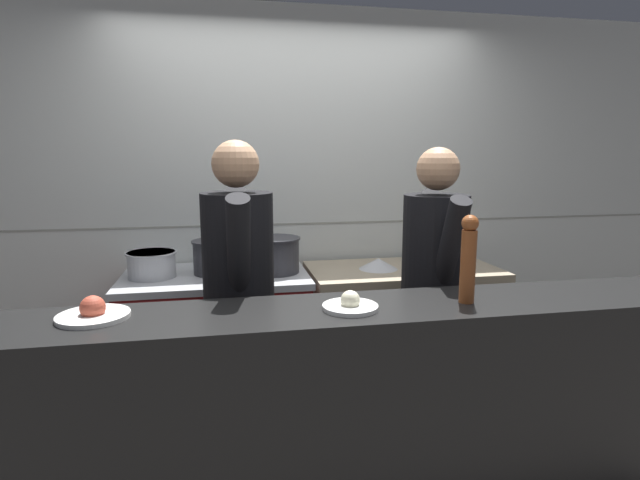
# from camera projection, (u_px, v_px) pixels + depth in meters

# --- Properties ---
(wall_back_tiled) EXTENTS (8.00, 0.06, 2.60)m
(wall_back_tiled) POSITION_uv_depth(u_px,v_px,m) (297.00, 202.00, 3.49)
(wall_back_tiled) COLOR silver
(wall_back_tiled) RESTS_ON ground_plane
(oven_range) EXTENTS (1.12, 0.71, 0.90)m
(oven_range) POSITION_uv_depth(u_px,v_px,m) (218.00, 344.00, 3.14)
(oven_range) COLOR maroon
(oven_range) RESTS_ON ground_plane
(prep_counter) EXTENTS (1.24, 0.65, 0.89)m
(prep_counter) POSITION_uv_depth(u_px,v_px,m) (401.00, 332.00, 3.36)
(prep_counter) COLOR gray
(prep_counter) RESTS_ON ground_plane
(pass_counter) EXTENTS (3.16, 0.45, 1.02)m
(pass_counter) POSITION_uv_depth(u_px,v_px,m) (369.00, 421.00, 2.13)
(pass_counter) COLOR black
(pass_counter) RESTS_ON ground_plane
(stock_pot) EXTENTS (0.29, 0.29, 0.15)m
(stock_pot) POSITION_uv_depth(u_px,v_px,m) (152.00, 264.00, 2.97)
(stock_pot) COLOR #B7BABF
(stock_pot) RESTS_ON oven_range
(sauce_pot) EXTENTS (0.29, 0.29, 0.21)m
(sauce_pot) POSITION_uv_depth(u_px,v_px,m) (216.00, 256.00, 3.06)
(sauce_pot) COLOR #2D2D33
(sauce_pot) RESTS_ON oven_range
(braising_pot) EXTENTS (0.32, 0.32, 0.22)m
(braising_pot) POSITION_uv_depth(u_px,v_px,m) (275.00, 254.00, 3.08)
(braising_pot) COLOR #2D2D33
(braising_pot) RESTS_ON oven_range
(mixing_bowl_steel) EXTENTS (0.25, 0.25, 0.07)m
(mixing_bowl_steel) POSITION_uv_depth(u_px,v_px,m) (378.00, 264.00, 3.25)
(mixing_bowl_steel) COLOR #B7BABF
(mixing_bowl_steel) RESTS_ON prep_counter
(plated_dish_main) EXTENTS (0.27, 0.27, 0.09)m
(plated_dish_main) POSITION_uv_depth(u_px,v_px,m) (93.00, 313.00, 1.88)
(plated_dish_main) COLOR white
(plated_dish_main) RESTS_ON pass_counter
(plated_dish_appetiser) EXTENTS (0.22, 0.22, 0.08)m
(plated_dish_appetiser) POSITION_uv_depth(u_px,v_px,m) (350.00, 305.00, 1.99)
(plated_dish_appetiser) COLOR white
(plated_dish_appetiser) RESTS_ON pass_counter
(pepper_mill) EXTENTS (0.07, 0.07, 0.37)m
(pepper_mill) POSITION_uv_depth(u_px,v_px,m) (468.00, 257.00, 2.06)
(pepper_mill) COLOR brown
(pepper_mill) RESTS_ON pass_counter
(chef_head_cook) EXTENTS (0.35, 0.74, 1.70)m
(chef_head_cook) POSITION_uv_depth(u_px,v_px,m) (239.00, 296.00, 2.45)
(chef_head_cook) COLOR black
(chef_head_cook) RESTS_ON ground_plane
(chef_sous) EXTENTS (0.36, 0.73, 1.67)m
(chef_sous) POSITION_uv_depth(u_px,v_px,m) (433.00, 289.00, 2.64)
(chef_sous) COLOR black
(chef_sous) RESTS_ON ground_plane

